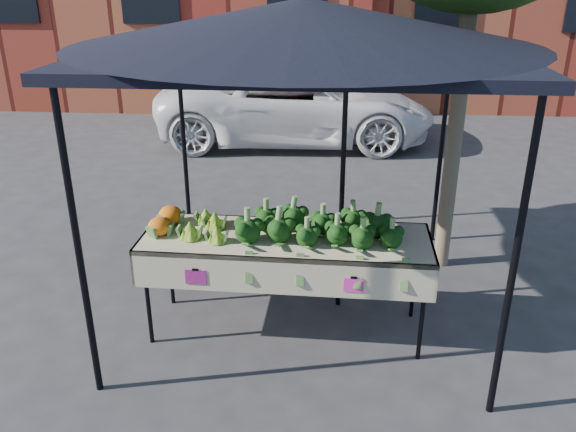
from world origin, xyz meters
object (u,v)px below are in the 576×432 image
object	(u,v)px
canopy	(303,163)
vehicle	(297,0)
street_tree	(465,49)
table	(286,284)

from	to	relation	value
canopy	vehicle	bearing A→B (deg)	94.61
street_tree	table	bearing A→B (deg)	-138.60
vehicle	street_tree	size ratio (longest dim) A/B	1.09
canopy	street_tree	size ratio (longest dim) A/B	0.70
table	canopy	distance (m)	1.07
table	canopy	size ratio (longest dim) A/B	0.76
canopy	vehicle	xyz separation A→B (m)	(-0.45, 5.60, 1.09)
street_tree	vehicle	bearing A→B (deg)	111.88
canopy	street_tree	distance (m)	1.90
vehicle	table	bearing A→B (deg)	-179.46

